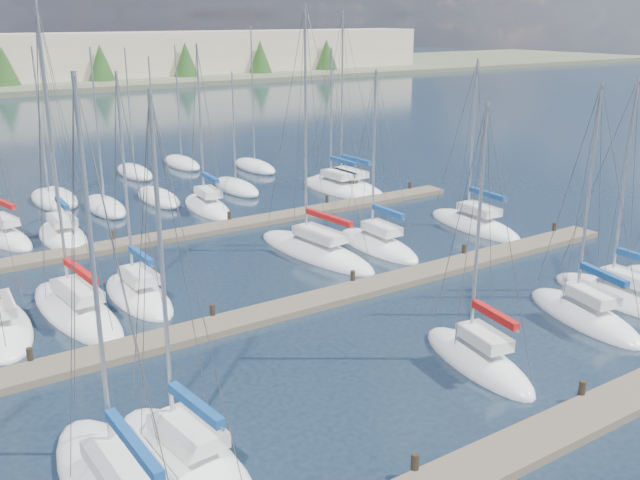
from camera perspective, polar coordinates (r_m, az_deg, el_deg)
ground at (r=74.04m, az=-20.42°, el=5.98°), size 400.00×400.00×0.00m
dock_near at (r=24.97m, az=16.16°, el=-15.50°), size 44.00×1.93×1.10m
dock_mid at (r=34.35m, az=-1.89°, el=-5.28°), size 44.00×1.93×1.10m
dock_far at (r=46.13m, az=-11.18°, el=0.43°), size 44.00×1.93×1.10m
sailboat_m at (r=48.34m, az=12.24°, el=1.18°), size 3.15×8.42×11.61m
sailboat_n at (r=48.91m, az=-24.02°, el=0.25°), size 3.51×7.29×12.87m
sailboat_c at (r=23.80m, az=-10.79°, el=-16.79°), size 3.43×7.51×12.32m
sailboat_f at (r=38.12m, az=22.97°, el=-4.32°), size 2.52×7.97×11.50m
sailboat_q at (r=57.49m, az=1.26°, el=4.18°), size 2.94×8.15×11.83m
sailboat_j at (r=36.58m, az=-14.32°, el=-4.33°), size 2.39×6.84×11.79m
sailboat_i at (r=35.56m, az=-18.91°, el=-5.39°), size 3.32×9.37×14.88m
sailboat_l at (r=43.19m, az=4.65°, el=-0.43°), size 2.62×7.34×11.27m
sailboat_e at (r=35.33m, az=20.37°, el=-5.71°), size 3.70×7.36×11.49m
sailboat_k at (r=41.97m, az=-0.39°, el=-0.90°), size 3.62×10.12×14.82m
sailboat_p at (r=52.38m, az=-9.00°, el=2.65°), size 3.10×7.37×12.37m
sailboat_o at (r=47.70m, az=-19.88°, el=0.32°), size 2.91×7.21×13.44m
sailboat_d at (r=29.79m, az=12.51°, el=-9.39°), size 3.10×6.85×11.19m
sailboat_r at (r=58.23m, az=2.16°, el=4.36°), size 2.91×9.04×14.55m
distant_boats at (r=57.54m, az=-20.62°, el=3.18°), size 36.93×20.75×13.30m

